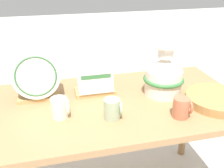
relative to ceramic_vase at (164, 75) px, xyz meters
The scene contains 8 objects.
display_table 0.38m from the ceramic_vase, behind, with size 1.46×0.77×0.76m.
ceramic_vase is the anchor object (origin of this frame).
dish_rack_round_plates 0.71m from the ceramic_vase, behind, with size 0.26×0.15×0.28m.
dish_rack_square_plates 0.40m from the ceramic_vase, 164.65° to the left, with size 0.23×0.14×0.22m.
wicker_charger_stack 0.32m from the ceramic_vase, 36.32° to the right, with size 0.34×0.34×0.04m.
mug_cream_glaze 0.61m from the ceramic_vase, 169.03° to the right, with size 0.09×0.08×0.10m.
mug_sage_glaze 0.40m from the ceramic_vase, 151.50° to the right, with size 0.09×0.08×0.10m.
mug_terracotta_glaze 0.27m from the ceramic_vase, 92.84° to the right, with size 0.09×0.08×0.10m.
Camera 1 is at (-0.30, -1.23, 1.46)m, focal length 42.00 mm.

